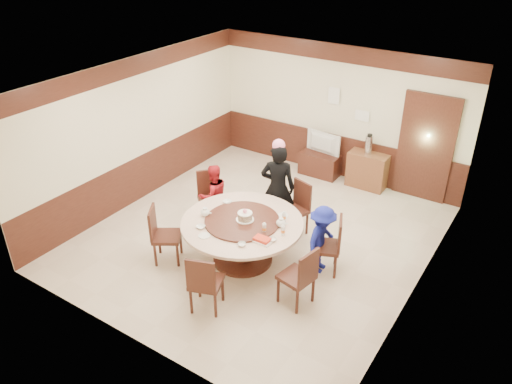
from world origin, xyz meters
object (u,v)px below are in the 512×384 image
Objects in this scene: tv_stand at (320,164)px; television at (321,144)px; person_standing at (278,188)px; shrimp_platter at (262,240)px; side_cabinet at (367,170)px; banquet_table at (242,233)px; person_red at (214,195)px; thermos at (369,145)px; person_blue at (322,239)px; birthday_cake at (245,216)px.

television is at bearing 180.00° from tv_stand.
shrimp_platter is at bearing 88.79° from person_standing.
side_cabinet is at bearing 1.61° from tv_stand.
tv_stand is at bearing -173.32° from television.
banquet_table is 1.66× the size of person_red.
person_standing is 2.37m from television.
shrimp_platter is at bearing -91.83° from thermos.
television is 1.06m from thermos.
shrimp_platter is 3.93m from tv_stand.
person_blue is (2.25, -0.17, -0.01)m from person_red.
person_blue is 1.26m from birthday_cake.
birthday_cake is (-1.14, -0.45, 0.27)m from person_blue.
banquet_table is at bearing 86.29° from person_red.
thermos is at bearing -171.66° from television.
person_red is at bearing 150.73° from birthday_cake.
person_red reaches higher than birthday_cake.
banquet_table is 2.44× the size of side_cabinet.
person_red reaches higher than banquet_table.
person_blue is at bearing 21.38° from birthday_cake.
person_standing is 2.49m from thermos.
person_standing is 1.43× the size of person_blue.
person_blue reaches higher than thermos.
tv_stand is 1.05× the size of television.
person_blue is 3.11m from thermos.
person_blue is (1.21, -0.67, -0.25)m from person_standing.
birthday_cake reaches higher than banquet_table.
banquet_table is 1.70× the size of person_blue.
banquet_table is 1.18× the size of person_standing.
banquet_table is 3.52m from television.
tv_stand is (-0.39, 3.47, -0.60)m from birthday_cake.
banquet_table is 1.26m from person_red.
television is (-0.91, 3.79, -0.05)m from shrimp_platter.
birthday_cake is at bearing -83.58° from tv_stand.
person_standing is at bearing 112.38° from shrimp_platter.
tv_stand is at bearing 25.17° from person_blue.
side_cabinet reaches higher than tv_stand.
television is at bearing 25.17° from person_blue.
person_standing is 2.05× the size of television.
person_blue is at bearing -63.07° from tv_stand.
tv_stand is at bearing -178.39° from side_cabinet.
television is (0.72, 2.85, 0.14)m from person_red.
shrimp_platter is (-0.62, -0.77, 0.20)m from person_blue.
side_cabinet is 0.57m from thermos.
person_standing reaches higher than television.
person_standing is at bearing 59.30° from person_blue.
shrimp_platter is 3.82m from thermos.
side_cabinet is at bearing -131.05° from person_standing.
television is 1.13m from side_cabinet.
birthday_cake is at bearing 69.94° from person_standing.
person_standing is at bearing 142.97° from person_red.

